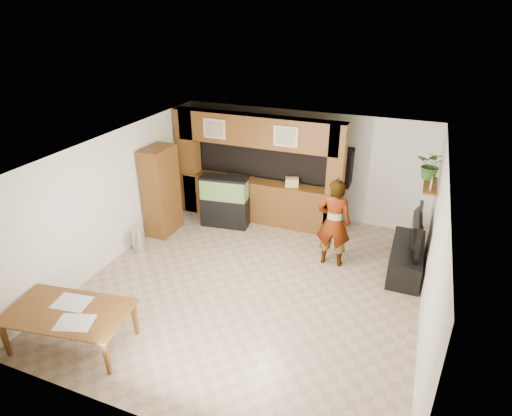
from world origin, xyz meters
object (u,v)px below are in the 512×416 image
at_px(pantry_cabinet, 161,191).
at_px(dining_table, 70,330).
at_px(television, 411,230).
at_px(aquarium, 225,202).
at_px(person, 334,223).

relative_size(pantry_cabinet, dining_table, 1.09).
relative_size(television, dining_table, 0.69).
bearing_deg(television, aquarium, 82.08).
xyz_separation_m(pantry_cabinet, person, (3.91, 0.07, -0.09)).
distance_m(pantry_cabinet, television, 5.36).
height_order(aquarium, dining_table, aquarium).
bearing_deg(aquarium, dining_table, -103.24).
relative_size(aquarium, television, 0.96).
distance_m(pantry_cabinet, dining_table, 3.86).
bearing_deg(person, television, -172.35).
bearing_deg(pantry_cabinet, dining_table, -79.02).
bearing_deg(television, pantry_cabinet, 91.80).
height_order(television, dining_table, television).
distance_m(aquarium, television, 4.19).
distance_m(television, dining_table, 6.20).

